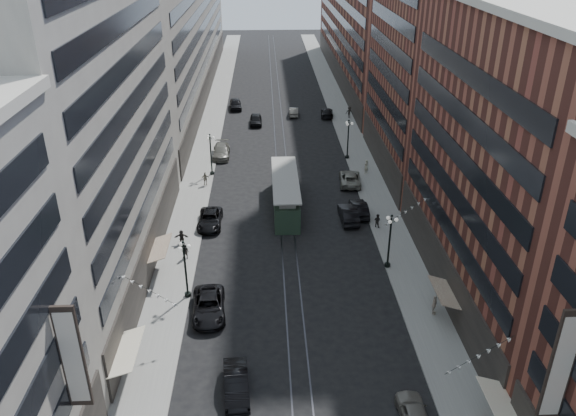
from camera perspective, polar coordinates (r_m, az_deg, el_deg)
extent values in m
plane|color=black|center=(78.39, -0.68, 4.91)|extent=(220.00, 220.00, 0.00)
cube|color=gray|center=(88.14, -8.11, 7.21)|extent=(4.00, 180.00, 0.15)
cube|color=gray|center=(88.68, 6.29, 7.44)|extent=(4.00, 180.00, 0.15)
cube|color=#2D2D33|center=(87.73, -1.35, 7.33)|extent=(0.12, 180.00, 0.02)
cube|color=#2D2D33|center=(87.76, -0.43, 7.35)|extent=(0.12, 180.00, 0.02)
cube|color=gray|center=(50.42, -19.61, 7.73)|extent=(8.00, 36.00, 28.00)
cube|color=gray|center=(110.94, -10.61, 17.94)|extent=(8.00, 90.00, 26.00)
cube|color=brown|center=(48.17, 21.25, 4.04)|extent=(8.00, 30.00, 24.00)
cube|color=brown|center=(71.83, 13.87, 19.52)|extent=(8.00, 26.00, 42.00)
cube|color=brown|center=(120.52, 7.11, 18.36)|extent=(8.00, 72.00, 24.00)
cylinder|color=black|center=(50.39, -10.13, -8.62)|extent=(0.56, 0.56, 0.30)
cylinder|color=black|center=(49.04, -10.36, -6.28)|extent=(0.18, 0.18, 5.20)
sphere|color=black|center=(47.59, -10.63, -3.45)|extent=(0.24, 0.24, 0.24)
sphere|color=white|center=(47.72, -10.06, -3.86)|extent=(0.36, 0.36, 0.36)
sphere|color=white|center=(48.16, -10.80, -3.63)|extent=(0.36, 0.36, 0.36)
sphere|color=white|center=(47.49, -10.92, -4.11)|extent=(0.36, 0.36, 0.36)
cylinder|color=black|center=(73.96, -7.71, 3.54)|extent=(0.56, 0.56, 0.30)
cylinder|color=black|center=(73.04, -7.83, 5.31)|extent=(0.18, 0.18, 5.20)
sphere|color=black|center=(72.07, -7.97, 7.38)|extent=(0.24, 0.24, 0.24)
sphere|color=white|center=(72.16, -7.59, 7.09)|extent=(0.36, 0.36, 0.36)
sphere|color=white|center=(72.59, -8.10, 7.18)|extent=(0.36, 0.36, 0.36)
sphere|color=white|center=(71.86, -8.15, 6.97)|extent=(0.36, 0.36, 0.36)
cylinder|color=black|center=(54.41, 10.05, -5.71)|extent=(0.56, 0.56, 0.30)
cylinder|color=black|center=(53.16, 10.26, -3.47)|extent=(0.18, 0.18, 5.20)
sphere|color=black|center=(51.83, 10.51, -0.80)|extent=(0.24, 0.24, 0.24)
sphere|color=white|center=(52.11, 10.95, -1.17)|extent=(0.36, 0.36, 0.36)
sphere|color=white|center=(52.30, 10.14, -0.99)|extent=(0.36, 0.36, 0.36)
sphere|color=white|center=(51.63, 10.31, -1.39)|extent=(0.36, 0.36, 0.36)
cylinder|color=black|center=(79.07, 6.03, 5.19)|extent=(0.56, 0.56, 0.30)
cylinder|color=black|center=(78.21, 6.11, 6.86)|extent=(0.18, 0.18, 5.20)
sphere|color=black|center=(77.31, 6.21, 8.82)|extent=(0.24, 0.24, 0.24)
sphere|color=white|center=(77.50, 6.53, 8.53)|extent=(0.36, 0.36, 0.36)
sphere|color=white|center=(77.77, 5.99, 8.62)|extent=(0.36, 0.36, 0.36)
sphere|color=white|center=(77.03, 6.07, 8.44)|extent=(0.36, 0.36, 0.36)
cube|color=#253B2A|center=(64.26, -0.27, 1.19)|extent=(2.72, 13.07, 2.83)
cube|color=gray|center=(63.53, -0.27, 2.61)|extent=(1.74, 11.98, 0.65)
cube|color=gray|center=(63.36, -0.27, 2.97)|extent=(2.94, 13.29, 0.16)
cylinder|color=black|center=(60.37, -0.09, -1.69)|extent=(2.50, 0.76, 0.76)
cylinder|color=black|center=(69.14, -0.42, 2.17)|extent=(2.50, 0.76, 0.76)
imported|color=black|center=(47.86, -8.05, -9.84)|extent=(3.10, 5.96, 1.61)
imported|color=slate|center=(39.59, 12.73, -19.82)|extent=(1.82, 4.51, 1.53)
imported|color=black|center=(40.79, -5.28, -17.37)|extent=(2.08, 4.92, 1.58)
imported|color=black|center=(55.33, -10.38, -4.40)|extent=(0.84, 0.66, 1.53)
imported|color=beige|center=(48.68, 14.64, -9.51)|extent=(0.84, 1.14, 1.77)
imported|color=black|center=(61.23, -7.93, -1.15)|extent=(2.51, 5.39, 1.49)
imported|color=#65645A|center=(79.76, -6.79, 5.75)|extent=(2.39, 5.73, 1.65)
imported|color=black|center=(101.66, -5.36, 10.46)|extent=(2.44, 5.20, 1.72)
imported|color=black|center=(63.39, 7.23, -0.06)|extent=(1.76, 4.76, 1.55)
imported|color=gray|center=(71.01, 6.32, 3.02)|extent=(2.99, 5.67, 1.52)
imported|color=black|center=(97.16, 3.97, 9.66)|extent=(2.42, 5.11, 1.44)
imported|color=black|center=(92.95, -3.29, 8.95)|extent=(1.94, 4.79, 1.63)
imported|color=slate|center=(97.43, 0.59, 9.77)|extent=(1.70, 4.39, 1.43)
imported|color=black|center=(58.00, -10.76, -2.90)|extent=(1.40, 0.42, 1.50)
imported|color=gray|center=(70.60, -8.39, 2.97)|extent=(1.05, 0.56, 1.72)
imported|color=black|center=(60.81, 9.06, -1.26)|extent=(0.84, 0.77, 1.53)
imported|color=#B6B197|center=(73.93, 7.94, 4.19)|extent=(0.83, 0.78, 1.90)
imported|color=black|center=(96.30, 6.25, 9.65)|extent=(1.25, 0.53, 1.93)
imported|color=black|center=(61.98, 6.15, -0.60)|extent=(1.88, 5.05, 1.65)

